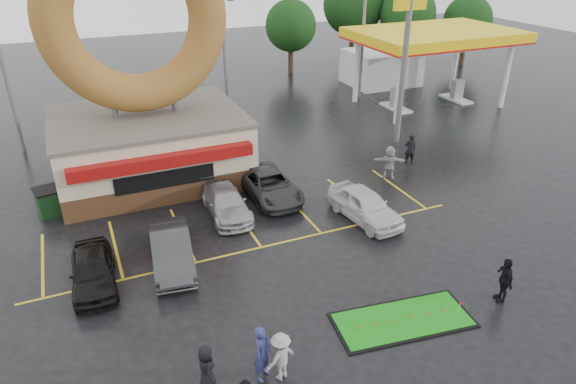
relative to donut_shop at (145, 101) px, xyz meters
name	(u,v)px	position (x,y,z in m)	size (l,w,h in m)	color
ground	(292,291)	(3.00, -12.97, -4.46)	(120.00, 120.00, 0.00)	black
donut_shop	(145,101)	(0.00, 0.00, 0.00)	(10.20, 8.70, 13.50)	#472B19
gas_station	(410,51)	(23.00, 7.97, -0.77)	(12.30, 13.65, 5.90)	silver
shell_sign	(408,28)	(16.00, -0.97, 2.91)	(2.20, 0.36, 10.60)	slate
streetlight_left	(6,78)	(-7.00, 6.95, 0.32)	(0.40, 2.21, 9.00)	slate
streetlight_mid	(225,55)	(7.00, 7.95, 0.32)	(0.40, 2.21, 9.00)	slate
streetlight_right	(363,40)	(19.00, 8.95, 0.32)	(0.40, 2.21, 9.00)	slate
tree_far_a	(408,14)	(29.00, 17.03, 0.72)	(5.60, 5.60, 8.00)	#332114
tree_far_b	(468,20)	(35.00, 15.03, 0.07)	(4.90, 4.90, 7.00)	#332114
tree_far_c	(354,5)	(25.00, 21.03, 1.37)	(6.30, 6.30, 9.00)	#332114
tree_far_d	(291,26)	(17.00, 19.03, 0.07)	(4.90, 4.90, 7.00)	#332114
car_black	(93,270)	(-4.05, -9.47, -3.76)	(1.67, 4.16, 1.42)	black
car_dgrey	(171,250)	(-0.91, -9.34, -3.71)	(1.60, 4.59, 1.51)	#2F2F31
car_silver	(226,202)	(2.48, -6.02, -3.81)	(1.84, 4.53, 1.32)	#9C9DA1
car_grey	(269,185)	(5.13, -5.16, -3.76)	(2.34, 5.08, 1.41)	#2F2F32
car_white	(365,205)	(8.54, -9.20, -3.70)	(1.81, 4.49, 1.53)	silver
person_blue	(262,353)	(0.39, -16.58, -3.48)	(0.72, 0.47, 1.98)	navy
person_hoodie	(281,357)	(0.91, -16.82, -3.60)	(1.11, 0.64, 1.72)	#949496
person_bystander	(206,368)	(-1.33, -16.33, -3.64)	(0.80, 0.52, 1.64)	black
person_cameraman	(504,280)	(10.12, -16.63, -3.53)	(1.09, 0.45, 1.86)	black
person_walker_near	(389,162)	(12.24, -5.68, -3.50)	(1.79, 0.57, 1.93)	#9D9C9F
person_walker_far	(410,149)	(14.58, -4.39, -3.53)	(0.68, 0.45, 1.86)	black
dumpster	(57,200)	(-5.19, -2.47, -3.81)	(1.80, 1.20, 1.30)	#173D1B
putting_green	(403,320)	(5.97, -16.16, -4.42)	(5.29, 2.82, 0.63)	black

